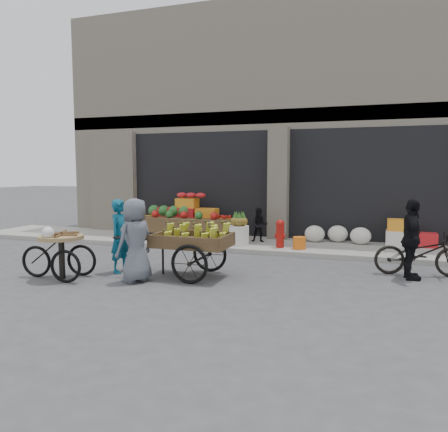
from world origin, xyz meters
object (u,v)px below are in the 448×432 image
(cyclist, at_px, (411,240))
(tricycle_cart, at_px, (61,249))
(banana_cart, at_px, (190,239))
(bicycle, at_px, (420,253))
(orange_bucket, at_px, (299,243))
(seated_person, at_px, (259,225))
(pineapple_bin, at_px, (239,235))
(vendor_grey, at_px, (135,240))
(fire_hydrant, at_px, (280,232))
(vendor_woman, at_px, (121,236))

(cyclist, bearing_deg, tricycle_cart, 101.16)
(banana_cart, bearing_deg, bicycle, 20.42)
(orange_bucket, distance_m, seated_person, 1.42)
(pineapple_bin, relative_size, tricycle_cart, 0.36)
(orange_bucket, bearing_deg, cyclist, -38.63)
(orange_bucket, relative_size, banana_cart, 0.13)
(banana_cart, bearing_deg, vendor_grey, -139.00)
(fire_hydrant, xyz_separation_m, bicycle, (3.10, -1.57, -0.05))
(bicycle, height_order, cyclist, cyclist)
(orange_bucket, xyz_separation_m, vendor_grey, (-2.45, -3.73, 0.51))
(orange_bucket, height_order, bicycle, bicycle)
(cyclist, bearing_deg, seated_person, 47.04)
(seated_person, bearing_deg, orange_bucket, -40.26)
(seated_person, xyz_separation_m, banana_cart, (-0.46, -3.75, 0.17))
(seated_person, bearing_deg, bicycle, -40.27)
(seated_person, relative_size, vendor_grey, 0.60)
(tricycle_cart, bearing_deg, cyclist, 11.44)
(seated_person, height_order, vendor_woman, vendor_woman)
(vendor_woman, xyz_separation_m, cyclist, (5.54, 1.22, 0.02))
(seated_person, bearing_deg, pineapple_bin, -133.69)
(fire_hydrant, xyz_separation_m, vendor_grey, (-1.95, -3.78, 0.28))
(banana_cart, relative_size, tricycle_cart, 1.71)
(vendor_grey, bearing_deg, tricycle_cart, -56.80)
(pineapple_bin, xyz_separation_m, seated_person, (0.40, 0.60, 0.21))
(fire_hydrant, bearing_deg, cyclist, -34.16)
(pineapple_bin, relative_size, vendor_grey, 0.33)
(orange_bucket, distance_m, tricycle_cart, 5.60)
(orange_bucket, height_order, cyclist, cyclist)
(pineapple_bin, bearing_deg, orange_bucket, -3.58)
(orange_bucket, bearing_deg, vendor_grey, -123.36)
(orange_bucket, bearing_deg, seated_person, 149.74)
(orange_bucket, distance_m, cyclist, 3.11)
(pineapple_bin, distance_m, cyclist, 4.50)
(bicycle, bearing_deg, pineapple_bin, 62.00)
(pineapple_bin, distance_m, bicycle, 4.50)
(seated_person, bearing_deg, fire_hydrant, -52.88)
(pineapple_bin, distance_m, orange_bucket, 1.61)
(orange_bucket, distance_m, banana_cart, 3.50)
(vendor_woman, relative_size, cyclist, 0.97)
(seated_person, bearing_deg, banana_cart, -106.94)
(bicycle, bearing_deg, vendor_grey, 106.70)
(banana_cart, bearing_deg, tricycle_cart, -156.97)
(banana_cart, xyz_separation_m, cyclist, (4.06, 1.13, 0.02))
(seated_person, bearing_deg, vendor_grey, -115.82)
(fire_hydrant, height_order, banana_cart, banana_cart)
(pineapple_bin, xyz_separation_m, bicycle, (4.20, -1.62, 0.08))
(fire_hydrant, bearing_deg, vendor_grey, -117.35)
(vendor_grey, bearing_deg, orange_bucket, 170.01)
(bicycle, bearing_deg, seated_person, 52.79)
(banana_cart, bearing_deg, vendor_woman, -175.84)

